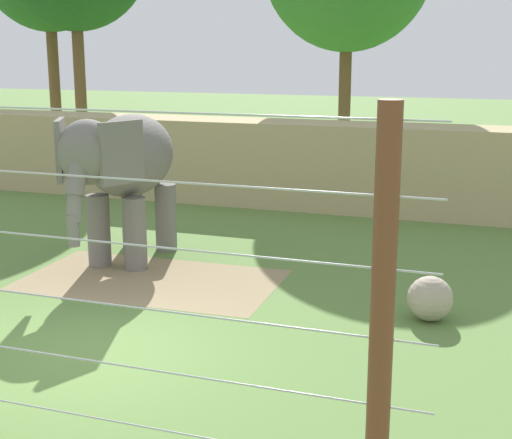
% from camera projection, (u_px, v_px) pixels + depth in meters
% --- Properties ---
extents(ground_plane, '(120.00, 120.00, 0.00)m').
position_uv_depth(ground_plane, '(85.00, 353.00, 11.36)').
color(ground_plane, '#5B7F3D').
extents(dirt_patch, '(5.14, 3.10, 0.01)m').
position_uv_depth(dirt_patch, '(151.00, 280.00, 14.92)').
color(dirt_patch, '#937F5B').
rests_on(dirt_patch, ground).
extents(embankment_wall, '(36.00, 1.80, 2.44)m').
position_uv_depth(embankment_wall, '(297.00, 164.00, 21.63)').
color(embankment_wall, tan).
rests_on(embankment_wall, ground).
extents(elephant, '(1.83, 4.34, 3.21)m').
position_uv_depth(elephant, '(124.00, 164.00, 15.73)').
color(elephant, slate).
rests_on(elephant, ground).
extents(enrichment_ball, '(0.77, 0.77, 0.77)m').
position_uv_depth(enrichment_ball, '(430.00, 299.00, 12.66)').
color(enrichment_ball, tan).
rests_on(enrichment_ball, ground).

